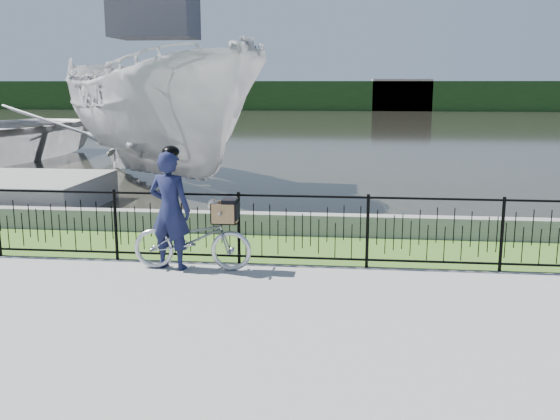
# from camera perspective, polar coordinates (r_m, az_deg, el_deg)

# --- Properties ---
(ground) EXTENTS (120.00, 120.00, 0.00)m
(ground) POSITION_cam_1_polar(r_m,az_deg,el_deg) (8.30, 1.21, -8.21)
(ground) COLOR gray
(ground) RESTS_ON ground
(grass_strip) EXTENTS (60.00, 2.00, 0.01)m
(grass_strip) POSITION_cam_1_polar(r_m,az_deg,el_deg) (10.77, 2.43, -3.53)
(grass_strip) COLOR #406A21
(grass_strip) RESTS_ON ground
(water) EXTENTS (120.00, 120.00, 0.00)m
(water) POSITION_cam_1_polar(r_m,az_deg,el_deg) (40.88, 5.34, 7.56)
(water) COLOR black
(water) RESTS_ON ground
(quay_wall) EXTENTS (60.00, 0.30, 0.40)m
(quay_wall) POSITION_cam_1_polar(r_m,az_deg,el_deg) (11.70, 2.77, -1.34)
(quay_wall) COLOR gray
(quay_wall) RESTS_ON ground
(fence) EXTENTS (14.00, 0.06, 1.15)m
(fence) POSITION_cam_1_polar(r_m,az_deg,el_deg) (9.67, 2.06, -1.80)
(fence) COLOR black
(fence) RESTS_ON ground
(far_treeline) EXTENTS (120.00, 6.00, 3.00)m
(far_treeline) POSITION_cam_1_polar(r_m,az_deg,el_deg) (67.80, 5.78, 10.38)
(far_treeline) COLOR #22451A
(far_treeline) RESTS_ON ground
(far_building_left) EXTENTS (8.00, 4.00, 4.00)m
(far_building_left) POSITION_cam_1_polar(r_m,az_deg,el_deg) (68.39, -9.76, 10.70)
(far_building_left) COLOR #AD9C8B
(far_building_left) RESTS_ON ground
(far_building_right) EXTENTS (6.00, 3.00, 3.20)m
(far_building_right) POSITION_cam_1_polar(r_m,az_deg,el_deg) (66.51, 11.03, 10.29)
(far_building_right) COLOR #AD9C8B
(far_building_right) RESTS_ON ground
(bicycle_rig) EXTENTS (1.82, 0.64, 1.13)m
(bicycle_rig) POSITION_cam_1_polar(r_m,az_deg,el_deg) (9.58, -7.95, -2.55)
(bicycle_rig) COLOR #B2B6BE
(bicycle_rig) RESTS_ON ground
(cyclist) EXTENTS (0.74, 0.57, 1.89)m
(cyclist) POSITION_cam_1_polar(r_m,az_deg,el_deg) (9.58, -10.03, 0.10)
(cyclist) COLOR #141838
(cyclist) RESTS_ON ground
(boat_near) EXTENTS (9.10, 9.96, 5.60)m
(boat_near) POSITION_cam_1_polar(r_m,az_deg,el_deg) (18.04, -11.08, 8.82)
(boat_near) COLOR #B9B9B9
(boat_near) RESTS_ON water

